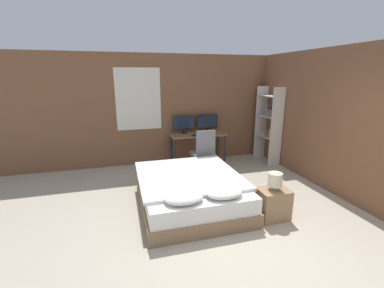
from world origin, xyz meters
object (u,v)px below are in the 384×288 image
(monitor_left, at_px, (184,123))
(office_chair, at_px, (203,156))
(bed, at_px, (190,190))
(desk, at_px, (198,138))
(keyboard, at_px, (200,135))
(computer_mouse, at_px, (211,134))
(nightstand, at_px, (273,204))
(bookshelf, at_px, (270,122))
(bedside_lamp, at_px, (275,180))
(monitor_right, at_px, (207,122))

(monitor_left, distance_m, office_chair, 1.14)
(bed, height_order, monitor_left, monitor_left)
(desk, xyz_separation_m, keyboard, (0.00, -0.19, 0.11))
(monitor_left, height_order, computer_mouse, monitor_left)
(nightstand, height_order, computer_mouse, computer_mouse)
(bed, bearing_deg, bookshelf, 33.24)
(monitor_left, distance_m, keyboard, 0.55)
(office_chair, bearing_deg, bed, -117.05)
(bookshelf, bearing_deg, office_chair, -168.96)
(bed, relative_size, bedside_lamp, 7.53)
(bed, distance_m, monitor_left, 2.42)
(computer_mouse, bearing_deg, desk, 147.24)
(bedside_lamp, distance_m, office_chair, 2.15)
(monitor_left, distance_m, bookshelf, 2.18)
(computer_mouse, bearing_deg, keyboard, 180.00)
(bookshelf, bearing_deg, keyboard, 173.69)
(bookshelf, bearing_deg, bedside_lamp, -120.16)
(nightstand, height_order, bookshelf, bookshelf)
(monitor_right, relative_size, bookshelf, 0.29)
(bedside_lamp, relative_size, monitor_right, 0.50)
(bed, bearing_deg, computer_mouse, 60.67)
(bedside_lamp, bearing_deg, bookshelf, 59.84)
(bed, relative_size, keyboard, 5.18)
(monitor_right, height_order, keyboard, monitor_right)
(bookshelf, bearing_deg, bed, -146.76)
(monitor_right, bearing_deg, bookshelf, -21.23)
(office_chair, bearing_deg, monitor_left, 103.04)
(bed, distance_m, office_chair, 1.47)
(nightstand, relative_size, office_chair, 0.46)
(bookshelf, bearing_deg, computer_mouse, 172.48)
(bed, distance_m, nightstand, 1.37)
(monitor_left, height_order, monitor_right, same)
(nightstand, distance_m, bedside_lamp, 0.41)
(bed, distance_m, bookshelf, 3.15)
(keyboard, distance_m, office_chair, 0.68)
(monitor_left, relative_size, keyboard, 1.38)
(office_chair, bearing_deg, desk, 82.76)
(monitor_left, height_order, office_chair, monitor_left)
(monitor_left, xyz_separation_m, monitor_right, (0.63, 0.00, 0.00))
(nightstand, relative_size, computer_mouse, 6.92)
(bedside_lamp, xyz_separation_m, monitor_right, (-0.05, 3.02, 0.38))
(bed, distance_m, keyboard, 2.09)
(keyboard, xyz_separation_m, office_chair, (-0.10, -0.57, -0.36))
(monitor_left, bearing_deg, keyboard, -50.14)
(bedside_lamp, bearing_deg, office_chair, 102.55)
(desk, height_order, bookshelf, bookshelf)
(bed, bearing_deg, desk, 69.68)
(bookshelf, bearing_deg, monitor_left, 164.75)
(bed, bearing_deg, bedside_lamp, -34.52)
(bedside_lamp, height_order, monitor_left, monitor_left)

